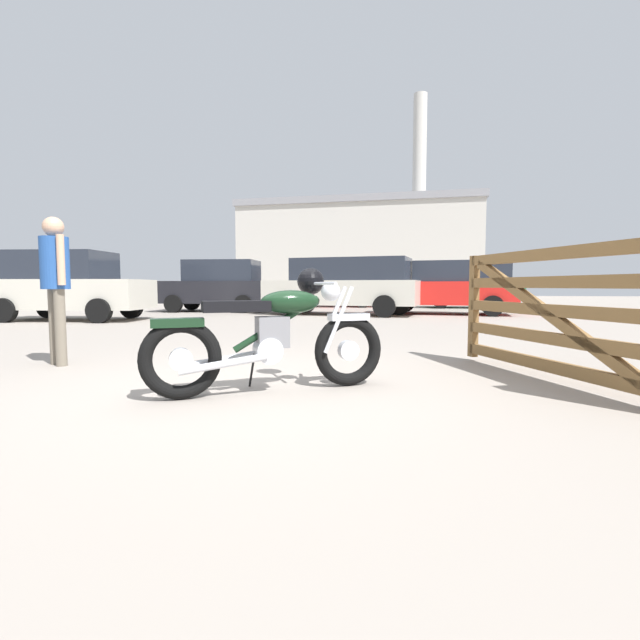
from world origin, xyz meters
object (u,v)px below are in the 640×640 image
at_px(dark_sedan_left, 330,285).
at_px(pale_sedan_back, 218,285).
at_px(vintage_motorcycle, 275,334).
at_px(red_hatchback_near, 68,285).
at_px(silver_sedan_mid, 345,284).
at_px(timber_gate, 569,308).
at_px(white_estate_far, 473,285).
at_px(blue_hatchback_right, 446,288).
at_px(bystander, 55,275).

distance_m(dark_sedan_left, pale_sedan_back, 5.42).
height_order(vintage_motorcycle, red_hatchback_near, red_hatchback_near).
distance_m(silver_sedan_mid, pale_sedan_back, 4.72).
bearing_deg(timber_gate, white_estate_far, -29.47).
bearing_deg(blue_hatchback_right, red_hatchback_near, -149.33).
bearing_deg(white_estate_far, pale_sedan_back, 27.22).
xyz_separation_m(vintage_motorcycle, dark_sedan_left, (-2.12, 15.72, 0.43)).
bearing_deg(dark_sedan_left, pale_sedan_back, -138.34).
relative_size(red_hatchback_near, silver_sedan_mid, 0.83).
bearing_deg(pale_sedan_back, blue_hatchback_right, 174.48).
distance_m(red_hatchback_near, white_estate_far, 14.42).
bearing_deg(silver_sedan_mid, pale_sedan_back, -4.47).
bearing_deg(vintage_motorcycle, white_estate_far, 45.51).
bearing_deg(pale_sedan_back, bystander, 98.73).
relative_size(silver_sedan_mid, pale_sedan_back, 1.22).
bearing_deg(dark_sedan_left, timber_gate, -84.31).
distance_m(vintage_motorcycle, red_hatchback_near, 10.15).
height_order(vintage_motorcycle, timber_gate, timber_gate).
xyz_separation_m(vintage_motorcycle, timber_gate, (2.50, 0.63, 0.21)).
relative_size(blue_hatchback_right, silver_sedan_mid, 0.89).
relative_size(vintage_motorcycle, bystander, 1.11).
relative_size(bystander, silver_sedan_mid, 0.34).
distance_m(timber_gate, white_estate_far, 15.16).
bearing_deg(dark_sedan_left, white_estate_far, -11.16).
distance_m(vintage_motorcycle, white_estate_far, 16.18).
xyz_separation_m(white_estate_far, pale_sedan_back, (-9.13, -4.34, 0.00)).
distance_m(blue_hatchback_right, pale_sedan_back, 7.71).
height_order(bystander, blue_hatchback_right, blue_hatchback_right).
xyz_separation_m(blue_hatchback_right, white_estate_far, (1.42, 4.40, 0.08)).
distance_m(blue_hatchback_right, silver_sedan_mid, 3.24).
distance_m(bystander, pale_sedan_back, 10.93).
bearing_deg(timber_gate, red_hatchback_near, 33.84).
bearing_deg(red_hatchback_near, white_estate_far, 31.55).
bearing_deg(red_hatchback_near, dark_sedan_left, 51.85).
xyz_separation_m(silver_sedan_mid, pale_sedan_back, (-4.61, 1.01, -0.02)).
height_order(vintage_motorcycle, white_estate_far, white_estate_far).
relative_size(red_hatchback_near, dark_sedan_left, 0.98).
height_order(bystander, white_estate_far, white_estate_far).
bearing_deg(vintage_motorcycle, bystander, 133.14).
xyz_separation_m(red_hatchback_near, blue_hatchback_right, (9.88, 4.56, -0.08)).
distance_m(bystander, dark_sedan_left, 14.95).
height_order(timber_gate, pale_sedan_back, pale_sedan_back).
distance_m(vintage_motorcycle, blue_hatchback_right, 11.57).
bearing_deg(bystander, white_estate_far, 7.97).
bearing_deg(timber_gate, bystander, 63.62).
distance_m(blue_hatchback_right, white_estate_far, 4.63).
relative_size(bystander, pale_sedan_back, 0.41).
relative_size(vintage_motorcycle, white_estate_far, 0.47).
relative_size(vintage_motorcycle, red_hatchback_near, 0.45).
xyz_separation_m(bystander, blue_hatchback_right, (5.11, 10.55, -0.18)).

